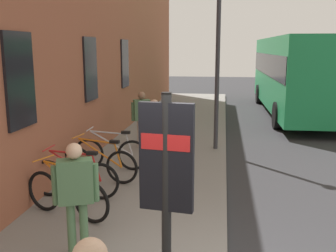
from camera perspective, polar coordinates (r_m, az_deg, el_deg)
name	(u,v)px	position (r m, az deg, el deg)	size (l,w,h in m)	color
ground	(264,162)	(10.55, 13.95, -5.08)	(60.00, 60.00, 0.00)	#2D2D30
sidewalk_pavement	(171,139)	(12.52, 0.44, -1.86)	(24.00, 3.50, 0.12)	gray
station_facade	(114,13)	(13.62, -7.88, 16.07)	(22.00, 0.65, 8.13)	#9E563D
bicycle_beside_lamp	(67,195)	(6.85, -14.59, -9.73)	(0.72, 1.69, 0.97)	black
bicycle_far_end	(75,178)	(7.63, -13.52, -7.45)	(0.48, 1.77, 0.97)	black
bicycle_leaning_wall	(100,164)	(8.44, -10.00, -5.47)	(0.50, 1.75, 0.97)	black
bicycle_by_door	(111,153)	(9.22, -8.37, -3.97)	(0.48, 1.77, 0.97)	black
transit_info_sign	(166,172)	(3.90, -0.23, -6.80)	(0.16, 0.56, 2.40)	black
city_bus	(296,71)	(18.10, 18.22, 7.65)	(10.53, 2.75, 3.35)	#1E8C4C
pedestrian_by_facade	(154,125)	(9.39, -2.02, 0.13)	(0.50, 0.46, 1.60)	#B2A599
pedestrian_crossing_street	(142,114)	(11.09, -3.86, 1.84)	(0.40, 0.56, 1.59)	#B2A599
pedestrian_near_bus	(76,189)	(5.37, -13.36, -8.93)	(0.38, 0.58, 1.61)	#4C724C
street_lamp	(218,40)	(10.80, 7.35, 12.35)	(0.28, 0.28, 5.06)	#333338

